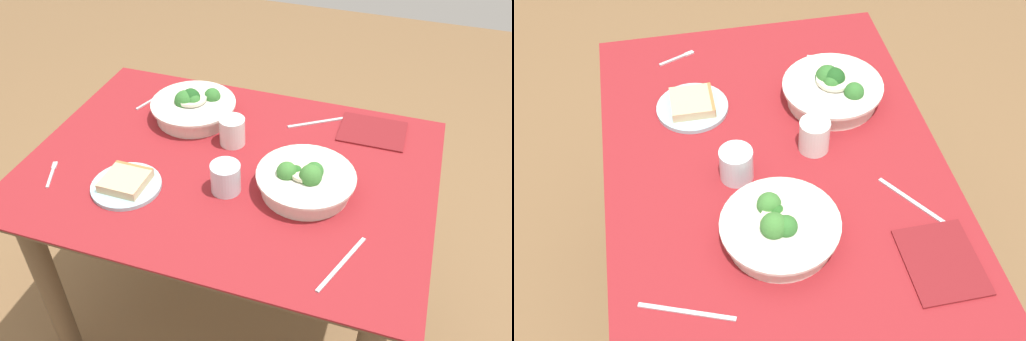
# 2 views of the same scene
# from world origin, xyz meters

# --- Properties ---
(ground_plane) EXTENTS (6.00, 6.00, 0.00)m
(ground_plane) POSITION_xyz_m (0.00, 0.00, 0.00)
(ground_plane) COLOR brown
(dining_table) EXTENTS (1.17, 0.85, 0.74)m
(dining_table) POSITION_xyz_m (0.00, 0.00, 0.61)
(dining_table) COLOR maroon
(dining_table) RESTS_ON ground_plane
(broccoli_bowl_far) EXTENTS (0.27, 0.27, 0.10)m
(broccoli_bowl_far) POSITION_xyz_m (-0.23, 0.04, 0.78)
(broccoli_bowl_far) COLOR silver
(broccoli_bowl_far) RESTS_ON dining_table
(broccoli_bowl_near) EXTENTS (0.27, 0.27, 0.10)m
(broccoli_bowl_near) POSITION_xyz_m (0.20, -0.20, 0.78)
(broccoli_bowl_near) COLOR silver
(broccoli_bowl_near) RESTS_ON dining_table
(bread_side_plate) EXTENTS (0.19, 0.19, 0.04)m
(bread_side_plate) POSITION_xyz_m (0.24, 0.18, 0.76)
(bread_side_plate) COLOR #99C6D1
(bread_side_plate) RESTS_ON dining_table
(water_glass_center) EXTENTS (0.08, 0.08, 0.09)m
(water_glass_center) POSITION_xyz_m (0.03, -0.11, 0.79)
(water_glass_center) COLOR silver
(water_glass_center) RESTS_ON dining_table
(water_glass_side) EXTENTS (0.08, 0.08, 0.09)m
(water_glass_side) POSITION_xyz_m (-0.03, 0.10, 0.79)
(water_glass_side) COLOR silver
(water_glass_side) RESTS_ON dining_table
(fork_by_far_bowl) EXTENTS (0.05, 0.11, 0.00)m
(fork_by_far_bowl) POSITION_xyz_m (0.47, 0.20, 0.75)
(fork_by_far_bowl) COLOR #B7B7BC
(fork_by_far_bowl) RESTS_ON dining_table
(fork_by_near_bowl) EXTENTS (0.05, 0.11, 0.00)m
(fork_by_near_bowl) POSITION_xyz_m (0.38, -0.24, 0.75)
(fork_by_near_bowl) COLOR #B7B7BC
(fork_by_near_bowl) RESTS_ON dining_table
(table_knife_left) EXTENTS (0.18, 0.12, 0.00)m
(table_knife_left) POSITION_xyz_m (-0.20, -0.30, 0.75)
(table_knife_left) COLOR #B7B7BC
(table_knife_left) RESTS_ON dining_table
(table_knife_right) EXTENTS (0.08, 0.20, 0.00)m
(table_knife_right) POSITION_xyz_m (-0.38, 0.26, 0.75)
(table_knife_right) COLOR #B7B7BC
(table_knife_right) RESTS_ON dining_table
(napkin_folded_upper) EXTENTS (0.21, 0.16, 0.01)m
(napkin_folded_upper) POSITION_xyz_m (-0.37, -0.30, 0.75)
(napkin_folded_upper) COLOR maroon
(napkin_folded_upper) RESTS_ON dining_table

